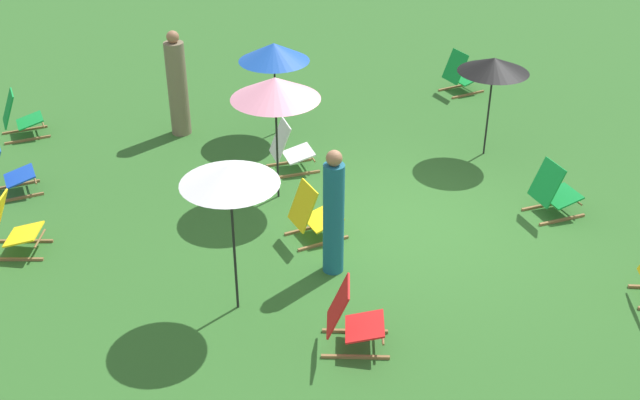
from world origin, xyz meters
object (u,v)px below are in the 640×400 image
deckchair_0 (7,172)px  umbrella_2 (494,65)px  umbrella_1 (274,52)px  person_0 (178,87)px  deckchair_4 (313,215)px  deckchair_8 (553,192)px  person_1 (334,215)px  deckchair_9 (19,117)px  deckchair_1 (460,74)px  deckchair_10 (11,228)px  deckchair_5 (351,319)px  umbrella_3 (275,88)px  deckchair_2 (289,149)px  umbrella_0 (229,175)px

deckchair_0 → umbrella_2: 7.60m
umbrella_1 → person_0: person_0 is taller
deckchair_4 → umbrella_1: 3.61m
deckchair_8 → person_1: 3.48m
deckchair_4 → deckchair_8: size_ratio=1.03×
deckchair_8 → person_1: (-0.71, 3.38, 0.45)m
deckchair_9 → deckchair_1: bearing=-99.6°
deckchair_9 → deckchair_10: size_ratio=1.00×
deckchair_5 → person_0: size_ratio=0.46×
deckchair_4 → deckchair_10: bearing=68.4°
umbrella_2 → umbrella_3: 3.65m
deckchair_2 → umbrella_3: (-0.80, 0.31, 1.37)m
deckchair_1 → deckchair_9: same height
deckchair_1 → deckchair_10: size_ratio=1.03×
deckchair_4 → umbrella_2: size_ratio=0.51×
deckchair_9 → umbrella_2: bearing=-118.8°
deckchair_2 → deckchair_10: (-1.54, 4.00, 0.00)m
deckchair_10 → deckchair_8: bearing=-83.0°
deckchair_4 → umbrella_0: umbrella_0 is taller
person_1 → deckchair_1: bearing=-140.5°
deckchair_9 → person_0: 2.79m
deckchair_2 → umbrella_2: 3.47m
umbrella_1 → umbrella_3: size_ratio=0.86×
deckchair_9 → umbrella_3: 5.18m
umbrella_3 → umbrella_0: bearing=160.4°
deckchair_10 → umbrella_0: 3.62m
umbrella_3 → person_0: bearing=26.9°
deckchair_1 → deckchair_10: 8.81m
deckchair_4 → deckchair_0: bearing=48.6°
deckchair_2 → deckchair_10: same height
deckchair_9 → umbrella_0: 6.51m
deckchair_0 → person_0: (1.66, -2.64, 0.49)m
deckchair_4 → deckchair_5: (-2.27, 0.02, 0.00)m
deckchair_8 → umbrella_1: (3.53, 3.45, 1.11)m
person_1 → umbrella_1: bearing=-104.7°
deckchair_1 → person_0: 5.50m
deckchair_4 → umbrella_0: (-1.33, 1.19, 1.45)m
deckchair_1 → deckchair_10: (-4.07, 7.81, 0.00)m
deckchair_0 → deckchair_5: 6.08m
deckchair_0 → umbrella_2: umbrella_2 is taller
deckchair_1 → umbrella_0: (-5.89, 5.03, 1.45)m
deckchair_4 → umbrella_3: umbrella_3 is taller
deckchair_9 → deckchair_0: bearing=169.9°
deckchair_9 → person_1: size_ratio=0.49×
deckchair_10 → umbrella_0: size_ratio=0.43×
deckchair_0 → deckchair_2: size_ratio=1.02×
deckchair_2 → deckchair_0: bearing=82.3°
person_1 → deckchair_8: bearing=176.2°
deckchair_1 → deckchair_5: (-6.84, 3.86, 0.00)m
deckchair_9 → person_0: (-0.41, -2.71, 0.49)m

